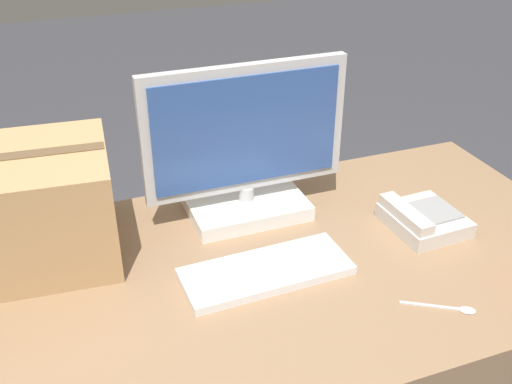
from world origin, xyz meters
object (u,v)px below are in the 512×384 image
(monitor, at_px, (246,156))
(spoon, at_px, (451,308))
(desk_phone, at_px, (422,219))
(cardboard_box, at_px, (39,206))
(keyboard, at_px, (267,270))

(monitor, height_order, spoon, monitor)
(desk_phone, distance_m, cardboard_box, 1.01)
(desk_phone, bearing_deg, monitor, 147.72)
(keyboard, bearing_deg, spoon, -39.23)
(desk_phone, height_order, spoon, desk_phone)
(monitor, xyz_separation_m, desk_phone, (0.42, -0.24, -0.15))
(spoon, bearing_deg, desk_phone, 98.44)
(spoon, bearing_deg, monitor, 149.05)
(keyboard, height_order, cardboard_box, cardboard_box)
(monitor, relative_size, desk_phone, 2.68)
(desk_phone, relative_size, cardboard_box, 0.55)
(desk_phone, distance_m, spoon, 0.34)
(keyboard, distance_m, cardboard_box, 0.59)
(desk_phone, xyz_separation_m, spoon, (-0.13, -0.31, -0.03))
(monitor, distance_m, desk_phone, 0.51)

